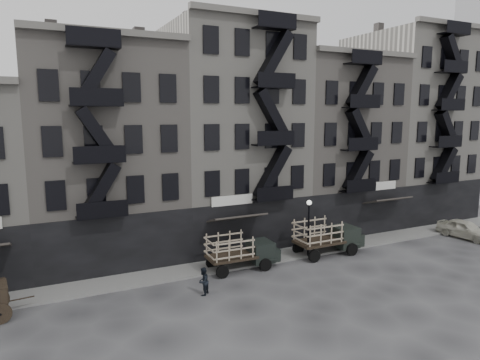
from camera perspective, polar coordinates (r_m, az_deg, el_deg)
name	(u,v)px	position (r m, az deg, el deg)	size (l,w,h in m)	color
ground	(292,276)	(28.49, 7.00, -12.65)	(140.00, 140.00, 0.00)	#38383A
sidewalk	(264,258)	(31.47, 3.25, -10.32)	(55.00, 2.50, 0.15)	slate
building_midwest	(103,154)	(32.46, -17.78, 3.30)	(10.00, 11.35, 16.20)	gray
building_center	(229,137)	(35.20, -1.46, 5.76)	(10.00, 11.35, 18.20)	#A6A298
building_mideast	(328,145)	(40.42, 11.61, 4.57)	(10.00, 11.35, 16.20)	gray
building_east	(408,127)	(47.08, 21.46, 6.56)	(10.00, 11.35, 19.20)	#A6A298
lamp_post	(309,221)	(31.29, 9.15, -5.36)	(0.36, 0.36, 4.28)	black
stake_truck_west	(241,249)	(29.00, 0.13, -9.20)	(5.02, 2.19, 2.49)	black
stake_truck_east	(328,234)	(32.60, 11.61, -7.10)	(5.42, 2.28, 2.71)	black
car_east	(465,229)	(40.92, 27.80, -5.81)	(1.81, 4.50, 1.53)	beige
pedestrian_mid	(203,281)	(25.46, -4.93, -13.32)	(0.80, 0.62, 1.64)	black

